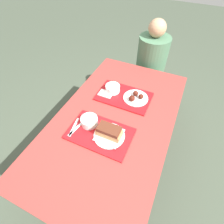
# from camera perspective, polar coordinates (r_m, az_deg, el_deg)

# --- Properties ---
(ground_plane) EXTENTS (12.00, 12.00, 0.00)m
(ground_plane) POSITION_cam_1_polar(r_m,az_deg,el_deg) (1.98, 0.46, -16.40)
(ground_plane) COLOR #424C3D
(picnic_table) EXTENTS (0.87, 1.53, 0.76)m
(picnic_table) POSITION_cam_1_polar(r_m,az_deg,el_deg) (1.42, 0.63, -4.83)
(picnic_table) COLOR maroon
(picnic_table) RESTS_ON ground_plane
(picnic_bench_far) EXTENTS (0.82, 0.28, 0.43)m
(picnic_bench_far) POSITION_cam_1_polar(r_m,az_deg,el_deg) (2.30, 10.78, 8.78)
(picnic_bench_far) COLOR maroon
(picnic_bench_far) RESTS_ON ground_plane
(tray_near) EXTENTS (0.45, 0.29, 0.01)m
(tray_near) POSITION_cam_1_polar(r_m,az_deg,el_deg) (1.25, -3.95, -7.02)
(tray_near) COLOR #B21419
(tray_near) RESTS_ON picnic_table
(tray_far) EXTENTS (0.45, 0.29, 0.01)m
(tray_far) POSITION_cam_1_polar(r_m,az_deg,el_deg) (1.51, 3.90, 5.11)
(tray_far) COLOR #B21419
(tray_far) RESTS_ON picnic_table
(bowl_coleslaw_near) EXTENTS (0.12, 0.12, 0.06)m
(bowl_coleslaw_near) POSITION_cam_1_polar(r_m,az_deg,el_deg) (1.28, -7.42, -2.86)
(bowl_coleslaw_near) COLOR white
(bowl_coleslaw_near) RESTS_ON tray_near
(brisket_sandwich_plate) EXTENTS (0.22, 0.22, 0.09)m
(brisket_sandwich_plate) POSITION_cam_1_polar(r_m,az_deg,el_deg) (1.20, -0.93, -6.80)
(brisket_sandwich_plate) COLOR white
(brisket_sandwich_plate) RESTS_ON tray_near
(plastic_fork_near) EXTENTS (0.05, 0.17, 0.00)m
(plastic_fork_near) POSITION_cam_1_polar(r_m,az_deg,el_deg) (1.30, -12.32, -4.80)
(plastic_fork_near) COLOR white
(plastic_fork_near) RESTS_ON tray_near
(plastic_knife_near) EXTENTS (0.05, 0.17, 0.00)m
(plastic_knife_near) POSITION_cam_1_polar(r_m,az_deg,el_deg) (1.29, -11.51, -5.14)
(plastic_knife_near) COLOR white
(plastic_knife_near) RESTS_ON tray_near
(condiment_packet) EXTENTS (0.04, 0.03, 0.01)m
(condiment_packet) POSITION_cam_1_polar(r_m,az_deg,el_deg) (1.28, -3.30, -4.40)
(condiment_packet) COLOR #3F3F47
(condiment_packet) RESTS_ON tray_near
(bowl_coleslaw_far) EXTENTS (0.12, 0.12, 0.06)m
(bowl_coleslaw_far) POSITION_cam_1_polar(r_m,az_deg,el_deg) (1.53, 0.23, 7.78)
(bowl_coleslaw_far) COLOR white
(bowl_coleslaw_far) RESTS_ON tray_far
(wings_plate_far) EXTENTS (0.21, 0.21, 0.06)m
(wings_plate_far) POSITION_cam_1_polar(r_m,az_deg,el_deg) (1.48, 7.68, 4.82)
(wings_plate_far) COLOR white
(wings_plate_far) RESTS_ON tray_far
(napkin_far) EXTENTS (0.12, 0.08, 0.01)m
(napkin_far) POSITION_cam_1_polar(r_m,az_deg,el_deg) (1.52, -2.08, 5.97)
(napkin_far) COLOR white
(napkin_far) RESTS_ON tray_far
(person_seated_across) EXTENTS (0.33, 0.33, 0.73)m
(person_seated_across) POSITION_cam_1_polar(r_m,az_deg,el_deg) (2.08, 12.81, 16.60)
(person_seated_across) COLOR #477051
(person_seated_across) RESTS_ON picnic_bench_far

